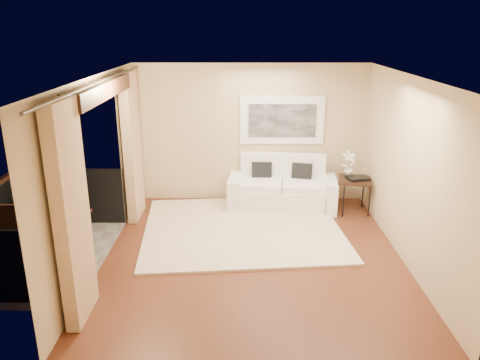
{
  "coord_description": "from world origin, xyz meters",
  "views": [
    {
      "loc": [
        -0.18,
        -6.46,
        3.37
      ],
      "look_at": [
        -0.2,
        0.52,
        1.05
      ],
      "focal_mm": 35.0,
      "sensor_mm": 36.0,
      "label": 1
    }
  ],
  "objects_px": {
    "bistro_table": "(44,202)",
    "balcony_chair_far": "(72,210)",
    "balcony_chair_near": "(1,238)",
    "sofa": "(282,189)",
    "side_table": "(355,182)",
    "orchid": "(349,164)",
    "ice_bucket": "(32,190)"
  },
  "relations": [
    {
      "from": "balcony_chair_far",
      "to": "ice_bucket",
      "type": "xyz_separation_m",
      "value": [
        -0.66,
        0.12,
        0.29
      ]
    },
    {
      "from": "side_table",
      "to": "bistro_table",
      "type": "bearing_deg",
      "value": -167.3
    },
    {
      "from": "side_table",
      "to": "orchid",
      "type": "relative_size",
      "value": 1.39
    },
    {
      "from": "balcony_chair_near",
      "to": "ice_bucket",
      "type": "xyz_separation_m",
      "value": [
        -0.15,
        1.39,
        0.19
      ]
    },
    {
      "from": "orchid",
      "to": "balcony_chair_near",
      "type": "distance_m",
      "value": 5.89
    },
    {
      "from": "bistro_table",
      "to": "balcony_chair_far",
      "type": "relative_size",
      "value": 0.79
    },
    {
      "from": "sofa",
      "to": "bistro_table",
      "type": "bearing_deg",
      "value": -153.76
    },
    {
      "from": "balcony_chair_far",
      "to": "balcony_chair_near",
      "type": "bearing_deg",
      "value": 75.77
    },
    {
      "from": "side_table",
      "to": "orchid",
      "type": "distance_m",
      "value": 0.35
    },
    {
      "from": "sofa",
      "to": "ice_bucket",
      "type": "distance_m",
      "value": 4.45
    },
    {
      "from": "sofa",
      "to": "ice_bucket",
      "type": "xyz_separation_m",
      "value": [
        -4.18,
        -1.43,
        0.48
      ]
    },
    {
      "from": "ice_bucket",
      "to": "orchid",
      "type": "bearing_deg",
      "value": 13.05
    },
    {
      "from": "bistro_table",
      "to": "balcony_chair_far",
      "type": "height_order",
      "value": "balcony_chair_far"
    },
    {
      "from": "side_table",
      "to": "balcony_chair_near",
      "type": "xyz_separation_m",
      "value": [
        -5.36,
        -2.51,
        0.04
      ]
    },
    {
      "from": "ice_bucket",
      "to": "sofa",
      "type": "bearing_deg",
      "value": 18.84
    },
    {
      "from": "bistro_table",
      "to": "balcony_chair_far",
      "type": "distance_m",
      "value": 0.48
    },
    {
      "from": "balcony_chair_far",
      "to": "ice_bucket",
      "type": "bearing_deg",
      "value": -2.91
    },
    {
      "from": "ice_bucket",
      "to": "balcony_chair_near",
      "type": "bearing_deg",
      "value": -84.02
    },
    {
      "from": "side_table",
      "to": "orchid",
      "type": "xyz_separation_m",
      "value": [
        -0.1,
        0.13,
        0.31
      ]
    },
    {
      "from": "sofa",
      "to": "balcony_chair_far",
      "type": "bearing_deg",
      "value": -150.64
    },
    {
      "from": "sofa",
      "to": "side_table",
      "type": "xyz_separation_m",
      "value": [
        1.32,
        -0.3,
        0.25
      ]
    },
    {
      "from": "bistro_table",
      "to": "ice_bucket",
      "type": "xyz_separation_m",
      "value": [
        -0.19,
        0.07,
        0.18
      ]
    },
    {
      "from": "balcony_chair_near",
      "to": "orchid",
      "type": "bearing_deg",
      "value": 26.71
    },
    {
      "from": "balcony_chair_far",
      "to": "ice_bucket",
      "type": "distance_m",
      "value": 0.73
    },
    {
      "from": "sofa",
      "to": "orchid",
      "type": "bearing_deg",
      "value": -2.55
    },
    {
      "from": "bistro_table",
      "to": "balcony_chair_far",
      "type": "bearing_deg",
      "value": -6.14
    },
    {
      "from": "balcony_chair_far",
      "to": "bistro_table",
      "type": "bearing_deg",
      "value": 1.55
    },
    {
      "from": "sofa",
      "to": "balcony_chair_near",
      "type": "relative_size",
      "value": 1.96
    },
    {
      "from": "side_table",
      "to": "balcony_chair_near",
      "type": "height_order",
      "value": "balcony_chair_near"
    },
    {
      "from": "bistro_table",
      "to": "balcony_chair_near",
      "type": "relative_size",
      "value": 0.67
    },
    {
      "from": "bistro_table",
      "to": "sofa",
      "type": "bearing_deg",
      "value": 20.6
    },
    {
      "from": "balcony_chair_far",
      "to": "balcony_chair_near",
      "type": "xyz_separation_m",
      "value": [
        -0.51,
        -1.27,
        0.1
      ]
    }
  ]
}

